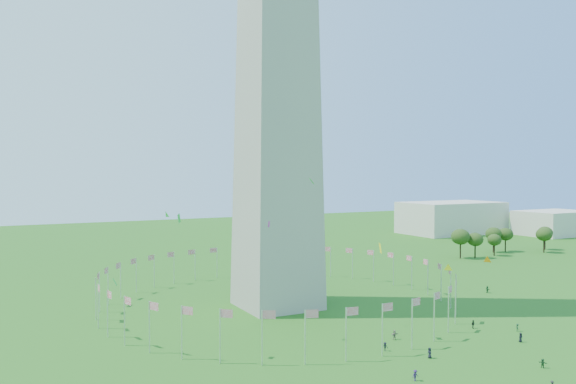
% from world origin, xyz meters
% --- Properties ---
extents(ground, '(600.00, 600.00, 0.00)m').
position_xyz_m(ground, '(0.00, 0.00, 0.00)').
color(ground, '#1C5614').
rests_on(ground, ground).
extents(flag_ring, '(80.24, 80.24, 9.00)m').
position_xyz_m(flag_ring, '(-0.00, 50.00, 4.50)').
color(flag_ring, silver).
rests_on(flag_ring, ground).
extents(gov_building_east_a, '(50.00, 30.00, 16.00)m').
position_xyz_m(gov_building_east_a, '(150.00, 150.00, 8.00)').
color(gov_building_east_a, beige).
rests_on(gov_building_east_a, ground).
extents(gov_building_east_b, '(35.00, 25.00, 12.00)m').
position_xyz_m(gov_building_east_b, '(190.00, 120.00, 6.00)').
color(gov_building_east_b, beige).
rests_on(gov_building_east_b, ground).
extents(crowd, '(89.29, 68.23, 1.98)m').
position_xyz_m(crowd, '(2.69, 4.35, 0.87)').
color(crowd, '#183C21').
rests_on(crowd, ground).
extents(kites_aloft, '(95.22, 71.03, 32.72)m').
position_xyz_m(kites_aloft, '(8.70, 22.01, 19.82)').
color(kites_aloft, yellow).
rests_on(kites_aloft, ground).
extents(tree_line_east, '(53.48, 15.59, 10.55)m').
position_xyz_m(tree_line_east, '(113.45, 85.22, 4.73)').
color(tree_line_east, '#33531B').
rests_on(tree_line_east, ground).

